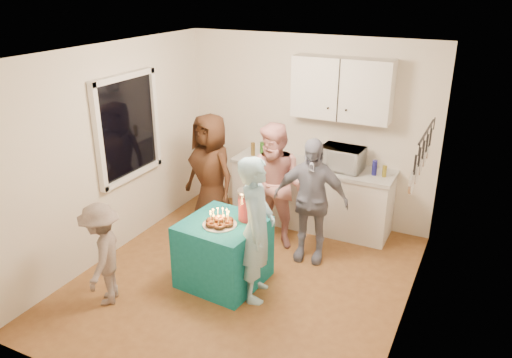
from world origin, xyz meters
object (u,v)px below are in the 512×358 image
at_px(microwave, 342,158).
at_px(man_birthday, 256,229).
at_px(punch_jar, 248,206).
at_px(party_table, 224,252).
at_px(woman_back_left, 211,174).
at_px(counter, 311,196).
at_px(child_near_left, 103,254).
at_px(woman_back_center, 276,187).
at_px(woman_back_right, 310,200).

relative_size(microwave, man_birthday, 0.34).
height_order(punch_jar, man_birthday, man_birthday).
height_order(party_table, woman_back_left, woman_back_left).
bearing_deg(punch_jar, party_table, -141.28).
height_order(counter, party_table, counter).
bearing_deg(woman_back_left, child_near_left, -78.46).
bearing_deg(microwave, counter, -176.28).
height_order(counter, woman_back_center, woman_back_center).
bearing_deg(punch_jar, woman_back_left, 139.17).
relative_size(woman_back_left, child_near_left, 1.45).
xyz_separation_m(microwave, woman_back_left, (-1.57, -0.76, -0.23)).
relative_size(microwave, child_near_left, 0.48).
distance_m(microwave, woman_back_right, 0.92).
height_order(party_table, woman_back_right, woman_back_right).
relative_size(microwave, woman_back_left, 0.33).
bearing_deg(man_birthday, party_table, 61.30).
bearing_deg(punch_jar, woman_back_right, 58.04).
bearing_deg(microwave, punch_jar, -105.91).
height_order(woman_back_left, woman_back_right, woman_back_left).
distance_m(party_table, child_near_left, 1.32).
bearing_deg(woman_back_left, woman_back_right, 12.62).
distance_m(man_birthday, woman_back_right, 1.04).
relative_size(party_table, woman_back_center, 0.52).
distance_m(party_table, man_birthday, 0.64).
relative_size(counter, party_table, 2.59).
bearing_deg(microwave, woman_back_left, -150.51).
bearing_deg(punch_jar, woman_back_center, 92.97).
xyz_separation_m(man_birthday, woman_back_center, (-0.28, 1.13, 0.01)).
bearing_deg(woman_back_center, microwave, 53.66).
distance_m(party_table, woman_back_left, 1.37).
height_order(party_table, punch_jar, punch_jar).
distance_m(counter, child_near_left, 3.01).
relative_size(woman_back_center, child_near_left, 1.43).
bearing_deg(woman_back_left, counter, 49.97).
bearing_deg(woman_back_right, counter, 100.97).
relative_size(man_birthday, child_near_left, 1.42).
height_order(microwave, party_table, microwave).
relative_size(woman_back_right, child_near_left, 1.37).
bearing_deg(man_birthday, microwave, -28.95).
bearing_deg(woman_back_right, punch_jar, -129.85).
xyz_separation_m(party_table, child_near_left, (-0.95, -0.89, 0.19)).
relative_size(party_table, woman_back_right, 0.54).
height_order(man_birthday, woman_back_center, woman_back_center).
distance_m(microwave, man_birthday, 1.92).
height_order(counter, woman_back_left, woman_back_left).
relative_size(party_table, woman_back_left, 0.51).
xyz_separation_m(woman_back_right, child_near_left, (-1.64, -1.82, -0.21)).
height_order(punch_jar, child_near_left, child_near_left).
bearing_deg(woman_back_left, man_birthday, -25.46).
distance_m(counter, woman_back_left, 1.45).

